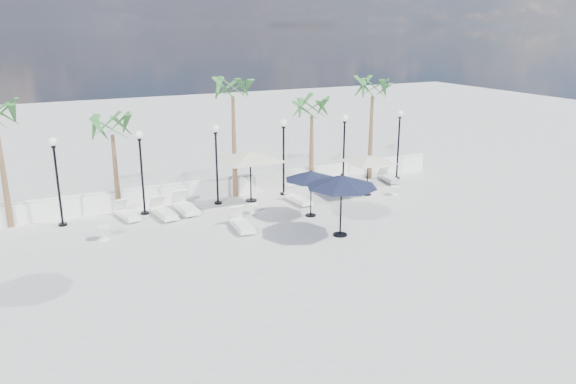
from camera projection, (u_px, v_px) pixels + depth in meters
name	position (u px, v px, depth m)	size (l,w,h in m)	color
ground	(274.00, 250.00, 21.38)	(100.00, 100.00, 0.00)	#A9A9A4
balustrade	(211.00, 189.00, 27.71)	(26.00, 0.30, 1.01)	white
lamppost_1	(56.00, 169.00, 23.34)	(0.36, 0.36, 3.84)	black
lamppost_2	(141.00, 161.00, 24.81)	(0.36, 0.36, 3.84)	black
lamppost_3	(216.00, 153.00, 26.27)	(0.36, 0.36, 3.84)	black
lamppost_4	(284.00, 146.00, 27.74)	(0.36, 0.36, 3.84)	black
lamppost_5	(344.00, 140.00, 29.21)	(0.36, 0.36, 3.84)	black
lamppost_6	(399.00, 135.00, 30.67)	(0.36, 0.36, 3.84)	black
palm_1	(112.00, 131.00, 24.72)	(2.60, 2.60, 4.70)	brown
palm_2	(233.00, 94.00, 26.72)	(2.60, 2.60, 6.10)	brown
palm_3	(312.00, 112.00, 28.85)	(2.60, 2.60, 4.90)	brown
palm_4	(373.00, 93.00, 30.18)	(2.60, 2.60, 5.70)	brown
lounger_2	(127.00, 214.00, 24.86)	(0.94, 1.89, 0.68)	white
lounger_3	(186.00, 206.00, 25.74)	(0.81, 2.14, 0.79)	white
lounger_4	(164.00, 212.00, 25.04)	(0.90, 2.06, 0.75)	white
lounger_5	(241.00, 223.00, 23.56)	(0.79, 2.03, 0.75)	white
lounger_6	(298.00, 198.00, 27.07)	(0.74, 1.89, 0.69)	white
lounger_7	(389.00, 178.00, 30.77)	(0.83, 1.81, 0.65)	white
side_table_0	(104.00, 232.00, 22.39)	(0.57, 0.57, 0.55)	white
side_table_1	(254.00, 208.00, 25.51)	(0.44, 0.44, 0.43)	white
side_table_2	(395.00, 190.00, 28.33)	(0.45, 0.45, 0.43)	white
parasol_navy_mid	(311.00, 176.00, 24.74)	(2.38, 2.38, 2.13)	black
parasol_navy_right	(342.00, 181.00, 22.27)	(2.92, 2.92, 2.61)	black
parasol_cream_sq_a	(250.00, 152.00, 26.70)	(5.38, 5.38, 2.64)	black
parasol_cream_sq_b	(368.00, 156.00, 27.85)	(4.34, 4.34, 2.17)	black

